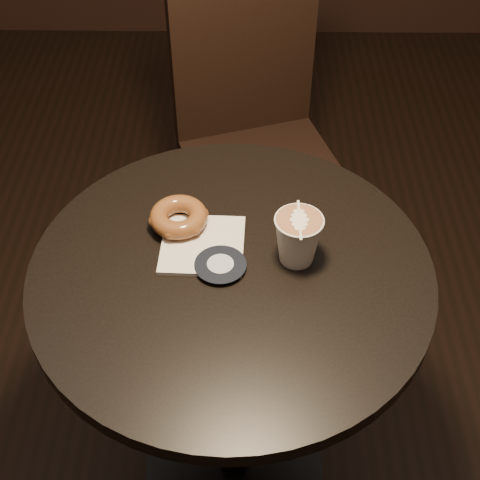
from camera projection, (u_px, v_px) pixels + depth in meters
The scene contains 5 objects.
cafe_table at pixel (232, 336), 1.29m from camera, with size 0.70×0.70×0.75m.
chair at pixel (253, 116), 1.81m from camera, with size 0.49×0.49×0.99m.
pastry_bag at pixel (203, 245), 1.18m from camera, with size 0.14×0.14×0.01m, color white.
doughnut at pixel (179, 217), 1.20m from camera, with size 0.11×0.11×0.03m, color brown.
latte_cup at pixel (298, 239), 1.13m from camera, with size 0.08×0.08×0.09m, color white, non-canonical shape.
Camera 1 is at (0.02, -0.78, 1.60)m, focal length 50.00 mm.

